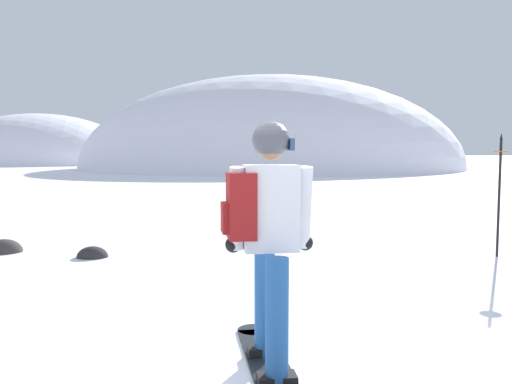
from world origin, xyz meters
TOP-DOWN VIEW (x-y plane):
  - ground_plane at (0.00, 0.00)m, footprint 300.00×300.00m
  - ridge_peak_main at (0.54, 40.08)m, footprint 31.26×28.14m
  - ridge_peak_far at (-25.08, 53.90)m, footprint 21.68×19.51m
  - snowboarder_main at (0.24, -0.13)m, footprint 0.64×1.82m
  - piste_marker_near at (3.55, 3.81)m, footprint 0.20×0.20m
  - rock_dark at (-2.25, 3.65)m, footprint 0.44×0.38m
  - rock_mid at (-3.70, 4.00)m, footprint 0.55×0.47m

SIDE VIEW (x-z plane):
  - ground_plane at x=0.00m, z-range 0.00..0.00m
  - ridge_peak_main at x=0.54m, z-range -7.61..7.61m
  - ridge_peak_far at x=-25.08m, z-range -5.59..5.59m
  - rock_dark at x=-2.25m, z-range -0.16..0.16m
  - rock_mid at x=-3.70m, z-range -0.19..0.19m
  - snowboarder_main at x=0.24m, z-range 0.06..1.78m
  - piste_marker_near at x=3.55m, z-range 0.13..1.89m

